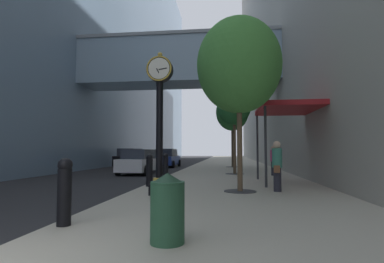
% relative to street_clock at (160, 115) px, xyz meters
% --- Properties ---
extents(ground_plane, '(110.00, 110.00, 0.00)m').
position_rel_street_clock_xyz_m(ground_plane, '(-1.17, 20.37, -2.66)').
color(ground_plane, '#262628').
rests_on(ground_plane, ground).
extents(sidewalk_right, '(7.09, 80.00, 0.14)m').
position_rel_street_clock_xyz_m(sidewalk_right, '(2.38, 23.37, -2.59)').
color(sidewalk_right, '#ADA593').
rests_on(sidewalk_right, ground).
extents(building_block_left, '(24.17, 80.00, 34.53)m').
position_rel_street_clock_xyz_m(building_block_left, '(-13.36, 23.30, 14.54)').
color(building_block_left, '#758EA8').
rests_on(building_block_left, ground).
extents(street_clock, '(0.84, 0.55, 4.58)m').
position_rel_street_clock_xyz_m(street_clock, '(0.00, 0.00, 0.00)').
color(street_clock, black).
rests_on(street_clock, sidewalk_right).
extents(bollard_nearest, '(0.27, 0.27, 1.25)m').
position_rel_street_clock_xyz_m(bollard_nearest, '(-0.87, -4.07, -1.86)').
color(bollard_nearest, black).
rests_on(bollard_nearest, sidewalk_right).
extents(bollard_third, '(0.27, 0.27, 1.25)m').
position_rel_street_clock_xyz_m(bollard_third, '(-0.87, 2.10, -1.86)').
color(bollard_third, black).
rests_on(bollard_third, sidewalk_right).
extents(bollard_fourth, '(0.27, 0.27, 1.25)m').
position_rel_street_clock_xyz_m(bollard_fourth, '(-0.87, 5.19, -1.86)').
color(bollard_fourth, black).
rests_on(bollard_fourth, sidewalk_right).
extents(street_tree_near, '(2.93, 2.93, 6.04)m').
position_rel_street_clock_xyz_m(street_tree_near, '(2.57, 1.04, 1.83)').
color(street_tree_near, '#333335').
rests_on(street_tree_near, sidewalk_right).
extents(street_tree_mid_near, '(2.03, 2.03, 5.26)m').
position_rel_street_clock_xyz_m(street_tree_mid_near, '(2.57, 8.75, 1.54)').
color(street_tree_mid_near, '#333335').
rests_on(street_tree_mid_near, sidewalk_right).
extents(street_tree_mid_far, '(2.76, 2.76, 6.25)m').
position_rel_street_clock_xyz_m(street_tree_mid_far, '(2.57, 16.47, 2.13)').
color(street_tree_mid_far, '#333335').
rests_on(street_tree_mid_far, sidewalk_right).
extents(trash_bin, '(0.53, 0.53, 1.05)m').
position_rel_street_clock_xyz_m(trash_bin, '(1.25, -4.89, -1.98)').
color(trash_bin, '#234C33').
rests_on(trash_bin, sidewalk_right).
extents(pedestrian_walking, '(0.40, 0.49, 1.72)m').
position_rel_street_clock_xyz_m(pedestrian_walking, '(3.83, 1.16, -1.61)').
color(pedestrian_walking, '#23232D').
rests_on(pedestrian_walking, sidewalk_right).
extents(pedestrian_by_clock, '(0.37, 0.37, 1.65)m').
position_rel_street_clock_xyz_m(pedestrian_by_clock, '(4.70, 7.91, -1.64)').
color(pedestrian_by_clock, '#23232D').
rests_on(pedestrian_by_clock, sidewalk_right).
extents(storefront_awning, '(2.40, 3.60, 3.30)m').
position_rel_street_clock_xyz_m(storefront_awning, '(4.68, 3.92, 0.63)').
color(storefront_awning, maroon).
rests_on(storefront_awning, sidewalk_right).
extents(car_black_near, '(2.05, 4.41, 1.71)m').
position_rel_street_clock_xyz_m(car_black_near, '(-6.67, 17.45, -1.83)').
color(car_black_near, black).
rests_on(car_black_near, ground).
extents(car_silver_mid, '(2.18, 4.31, 1.74)m').
position_rel_street_clock_xyz_m(car_silver_mid, '(-4.96, 26.57, -1.82)').
color(car_silver_mid, '#B7BABF').
rests_on(car_silver_mid, ground).
extents(car_blue_far, '(2.05, 4.25, 1.64)m').
position_rel_street_clock_xyz_m(car_blue_far, '(-3.42, 18.16, -1.86)').
color(car_blue_far, navy).
rests_on(car_blue_far, ground).
extents(car_white_trailing, '(2.11, 4.60, 1.60)m').
position_rel_street_clock_xyz_m(car_white_trailing, '(-3.59, 9.98, -1.87)').
color(car_white_trailing, silver).
rests_on(car_white_trailing, ground).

